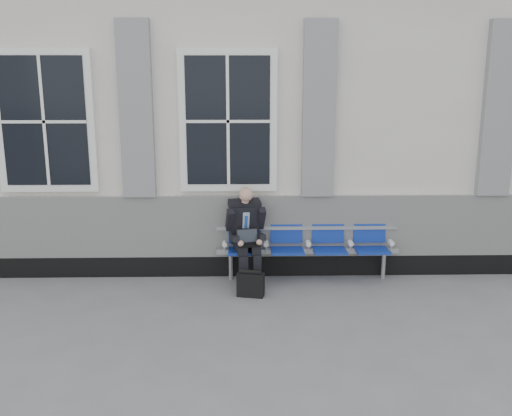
{
  "coord_description": "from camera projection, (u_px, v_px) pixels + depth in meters",
  "views": [
    {
      "loc": [
        0.57,
        -6.45,
        2.9
      ],
      "look_at": [
        0.72,
        0.9,
        1.15
      ],
      "focal_mm": 40.0,
      "sensor_mm": 36.0,
      "label": 1
    }
  ],
  "objects": [
    {
      "name": "station_building",
      "position": [
        210.0,
        113.0,
        9.8
      ],
      "size": [
        14.4,
        4.4,
        4.49
      ],
      "color": "silver",
      "rests_on": "ground"
    },
    {
      "name": "ground",
      "position": [
        198.0,
        317.0,
        6.93
      ],
      "size": [
        70.0,
        70.0,
        0.0
      ],
      "primitive_type": "plane",
      "color": "slate",
      "rests_on": "ground"
    },
    {
      "name": "bench",
      "position": [
        308.0,
        242.0,
        8.12
      ],
      "size": [
        2.6,
        0.47,
        0.91
      ],
      "color": "#9EA0A3",
      "rests_on": "ground"
    },
    {
      "name": "businessman",
      "position": [
        246.0,
        231.0,
        7.94
      ],
      "size": [
        0.58,
        0.77,
        1.37
      ],
      "color": "black",
      "rests_on": "ground"
    },
    {
      "name": "briefcase",
      "position": [
        251.0,
        284.0,
        7.55
      ],
      "size": [
        0.38,
        0.22,
        0.36
      ],
      "color": "black",
      "rests_on": "ground"
    }
  ]
}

